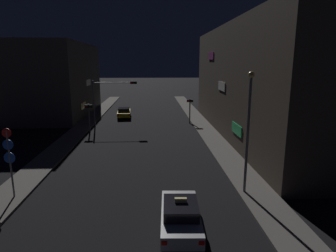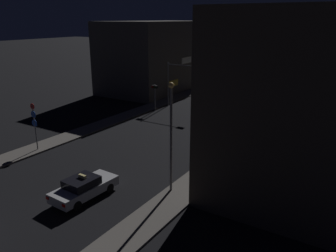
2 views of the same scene
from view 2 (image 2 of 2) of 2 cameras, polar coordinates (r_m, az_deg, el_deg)
name	(u,v)px [view 2 (image 2 of 2)]	position (r m, az deg, el deg)	size (l,w,h in m)	color
sidewalk_left	(155,105)	(44.86, -2.15, 3.48)	(2.26, 63.95, 0.15)	#5B5651
sidewalk_right	(267,123)	(38.73, 16.18, 0.50)	(2.26, 63.95, 0.15)	#5B5651
building_facade_left	(158,55)	(55.71, -1.62, 11.67)	(10.35, 19.80, 10.55)	#514C47
building_facade_right	(319,81)	(32.23, 23.90, 6.85)	(8.47, 30.47, 11.61)	#473D33
taxi	(84,187)	(22.60, -13.84, -9.89)	(2.02, 4.54, 1.62)	#B7B7BC
far_car	(209,95)	(48.38, 6.88, 5.20)	(2.07, 4.55, 1.42)	yellow
traffic_light_overhead	(182,76)	(43.07, 2.34, 8.37)	(5.40, 0.42, 5.65)	slate
traffic_light_left_kerb	(155,92)	(41.91, -2.24, 5.68)	(0.80, 0.42, 3.25)	slate
traffic_light_right_kerb	(263,97)	(40.59, 15.49, 4.64)	(0.80, 0.41, 3.22)	slate
sign_pole_left	(34,122)	(30.93, -21.37, 0.57)	(0.63, 0.10, 4.07)	slate
street_lamp_near_block	(171,129)	(21.28, 0.52, -0.57)	(0.37, 0.37, 7.15)	slate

